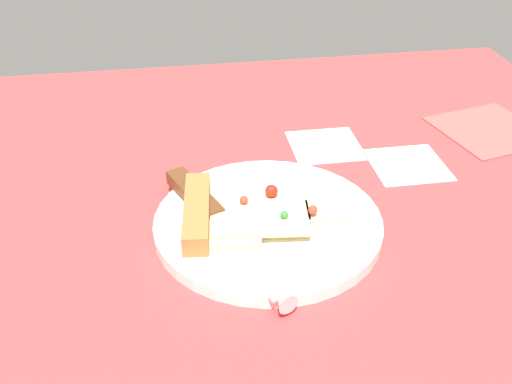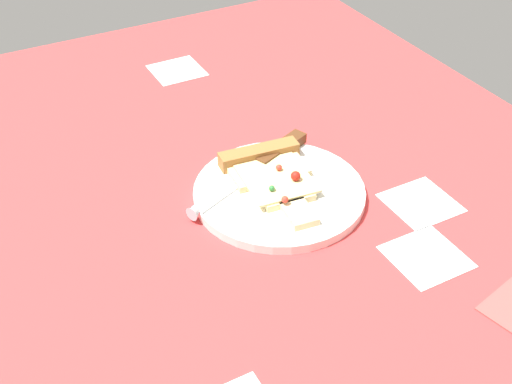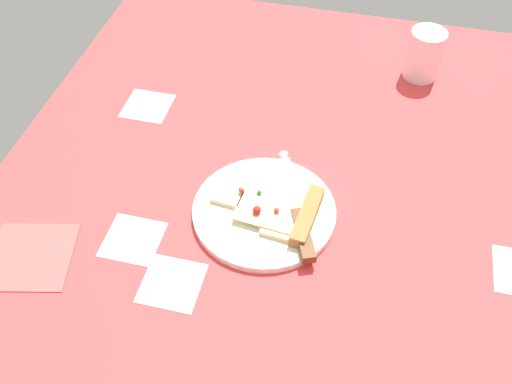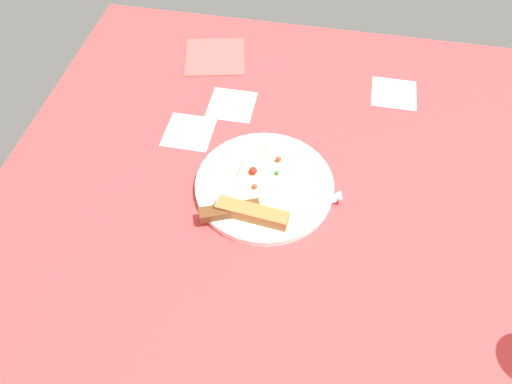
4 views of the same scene
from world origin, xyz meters
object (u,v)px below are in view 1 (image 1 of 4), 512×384
(knife, at_px, (211,218))
(pizza_slice, at_px, (243,213))
(napkin, at_px, (490,129))
(plate, at_px, (268,224))

(knife, bearing_deg, pizza_slice, 159.28)
(pizza_slice, bearing_deg, napkin, 120.97)
(pizza_slice, distance_m, napkin, 0.40)
(plate, xyz_separation_m, knife, (-0.00, -0.06, 0.01))
(knife, height_order, napkin, knife)
(plate, distance_m, pizza_slice, 0.03)
(napkin, bearing_deg, pizza_slice, -65.27)
(knife, bearing_deg, plate, 155.84)
(plate, distance_m, napkin, 0.38)
(plate, relative_size, knife, 1.04)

